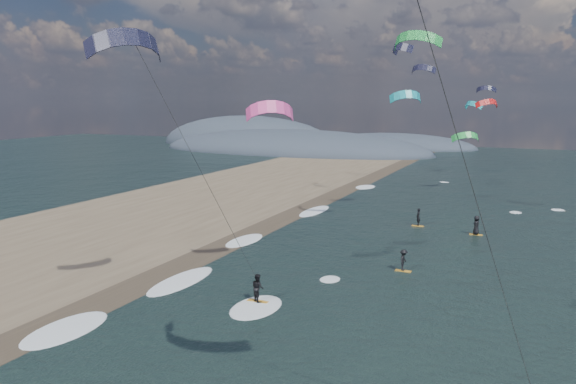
% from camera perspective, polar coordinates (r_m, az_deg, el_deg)
% --- Properties ---
extents(wet_sand_strip, '(3.00, 240.00, 0.00)m').
position_cam_1_polar(wet_sand_strip, '(35.39, -18.16, -10.50)').
color(wet_sand_strip, '#382D23').
rests_on(wet_sand_strip, ground).
extents(coastal_hills, '(80.00, 41.00, 15.00)m').
position_cam_1_polar(coastal_hills, '(134.77, -0.21, 4.48)').
color(coastal_hills, '#3D4756').
rests_on(coastal_hills, ground).
extents(kitesurfer_near_a, '(8.09, 8.59, 16.87)m').
position_cam_1_polar(kitesurfer_near_a, '(14.61, 13.98, 14.80)').
color(kitesurfer_near_a, gold).
rests_on(kitesurfer_near_a, ground).
extents(kitesurfer_near_b, '(6.73, 9.28, 15.62)m').
position_cam_1_polar(kitesurfer_near_b, '(29.13, -11.28, 6.10)').
color(kitesurfer_near_b, gold).
rests_on(kitesurfer_near_b, ground).
extents(far_kitesurfers, '(6.43, 15.21, 1.71)m').
position_cam_1_polar(far_kitesurfers, '(47.00, 14.82, -4.36)').
color(far_kitesurfers, gold).
rests_on(far_kitesurfers, ground).
extents(bg_kite_field, '(11.85, 79.44, 11.38)m').
position_cam_1_polar(bg_kite_field, '(72.23, 15.65, 10.20)').
color(bg_kite_field, green).
rests_on(bg_kite_field, ground).
extents(shoreline_surf, '(2.40, 79.40, 0.11)m').
position_cam_1_polar(shoreline_surf, '(38.11, -11.95, -8.79)').
color(shoreline_surf, white).
rests_on(shoreline_surf, ground).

